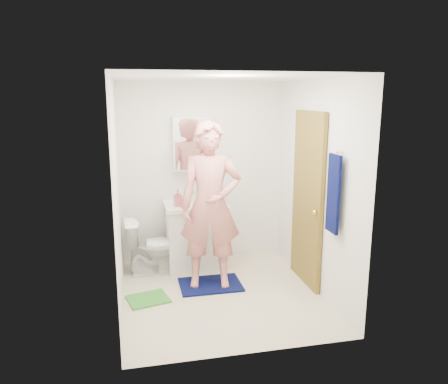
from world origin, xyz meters
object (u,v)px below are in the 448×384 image
Objects in this scene: soap_dispenser at (178,198)px; toothbrush_cup at (217,197)px; toilet at (153,246)px; man at (211,206)px; vanity_cabinet at (196,237)px; medicine_cabinet at (192,144)px; towel at (333,194)px.

soap_dispenser is 1.64× the size of toothbrush_cup.
man is (0.64, -0.55, 0.63)m from toilet.
toothbrush_cup is at bearing 19.00° from soap_dispenser.
toilet is 1.06m from man.
toothbrush_cup reaches higher than vanity_cabinet.
medicine_cabinet reaches higher than toilet.
medicine_cabinet reaches higher than vanity_cabinet.
vanity_cabinet is at bearing 106.27° from man.
vanity_cabinet is 1.14× the size of medicine_cabinet.
towel reaches higher than vanity_cabinet.
toothbrush_cup is (0.30, -0.12, -0.70)m from medicine_cabinet.
vanity_cabinet is 6.15× the size of toothbrush_cup.
towel reaches higher than toothbrush_cup.
towel is (1.18, -1.71, -0.35)m from medicine_cabinet.
toilet is (-0.57, -0.12, -0.05)m from vanity_cabinet.
medicine_cabinet is at bearing -60.89° from toilet.
medicine_cabinet reaches higher than towel.
vanity_cabinet is 0.58m from toilet.
soap_dispenser is 0.11× the size of man.
man is (0.08, -0.89, -0.62)m from medicine_cabinet.
vanity_cabinet is at bearing -90.00° from medicine_cabinet.
man is at bearing -132.51° from toilet.
man is at bearing -106.29° from toothbrush_cup.
toothbrush_cup is at bearing -77.77° from toilet.
man is (-0.22, -0.77, 0.08)m from toothbrush_cup.
man reaches higher than toilet.
man is (0.31, -0.58, 0.03)m from soap_dispenser.
vanity_cabinet reaches higher than toilet.
toilet is 3.31× the size of soap_dispenser.
soap_dispenser is at bearing -86.13° from toilet.
man is at bearing -83.54° from vanity_cabinet.
vanity_cabinet is at bearing 19.15° from soap_dispenser.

